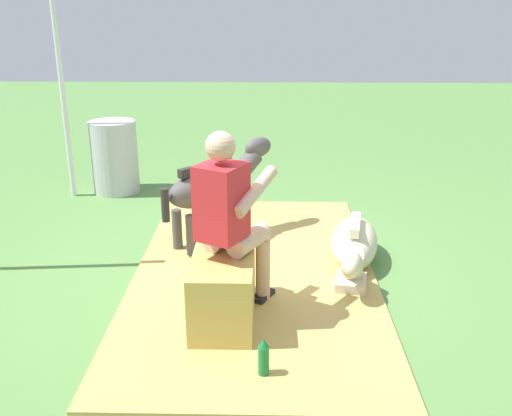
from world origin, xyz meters
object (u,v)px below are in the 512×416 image
object	(u,v)px
person_seated	(231,215)
tent_pole_right	(63,99)
pony_lying	(354,246)
pony_standing	(214,186)
water_barrel	(114,157)
soda_bottle	(264,358)
hay_bale	(223,292)

from	to	relation	value
person_seated	tent_pole_right	size ratio (longest dim) A/B	0.61
person_seated	pony_lying	distance (m)	1.42
pony_standing	water_barrel	xyz separation A→B (m)	(1.54, 1.33, -0.13)
person_seated	pony_lying	world-z (taller)	person_seated
tent_pole_right	person_seated	bearing A→B (deg)	-142.79
pony_lying	soda_bottle	world-z (taller)	pony_lying
pony_lying	soda_bottle	size ratio (longest dim) A/B	4.96
water_barrel	soda_bottle	bearing A→B (deg)	-153.46
pony_standing	tent_pole_right	xyz separation A→B (m)	(1.36, 1.80, 0.57)
hay_bale	pony_standing	world-z (taller)	pony_standing
water_barrel	person_seated	bearing A→B (deg)	-151.24
pony_lying	pony_standing	bearing A→B (deg)	67.96
water_barrel	pony_lying	bearing A→B (deg)	-128.41
person_seated	soda_bottle	xyz separation A→B (m)	(-0.76, -0.24, -0.64)
pony_standing	pony_lying	xyz separation A→B (m)	(-0.51, -1.25, -0.37)
pony_lying	tent_pole_right	bearing A→B (deg)	58.50
hay_bale	tent_pole_right	xyz separation A→B (m)	(2.85, 1.99, 0.88)
person_seated	water_barrel	size ratio (longest dim) A/B	1.62
pony_lying	tent_pole_right	world-z (taller)	tent_pole_right
person_seated	tent_pole_right	bearing A→B (deg)	37.21
pony_lying	water_barrel	world-z (taller)	water_barrel
hay_bale	pony_standing	distance (m)	1.53
soda_bottle	water_barrel	world-z (taller)	water_barrel
person_seated	pony_standing	size ratio (longest dim) A/B	1.28
soda_bottle	person_seated	bearing A→B (deg)	17.33
pony_standing	tent_pole_right	world-z (taller)	tent_pole_right
hay_bale	pony_lying	xyz separation A→B (m)	(0.98, -1.05, -0.07)
person_seated	pony_standing	world-z (taller)	person_seated
pony_lying	tent_pole_right	size ratio (longest dim) A/B	0.60
pony_lying	tent_pole_right	distance (m)	3.69
person_seated	soda_bottle	distance (m)	1.02
water_barrel	pony_standing	bearing A→B (deg)	-139.19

